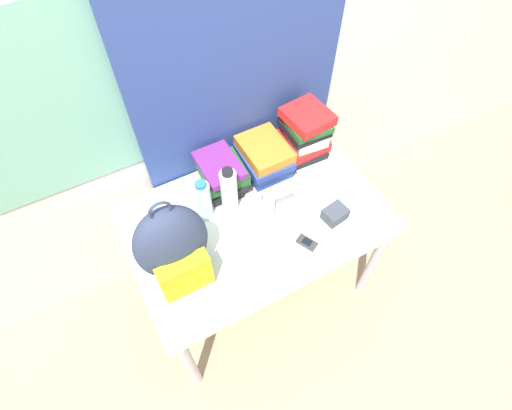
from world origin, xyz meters
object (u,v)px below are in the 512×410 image
(sports_bottle, at_px, (229,191))
(camera_pouch, at_px, (335,214))
(cell_phone, at_px, (307,243))
(water_bottle, at_px, (203,200))
(backpack, at_px, (173,246))
(sunscreen_bottle, at_px, (269,207))
(sunglasses_case, at_px, (278,196))
(book_stack_center, at_px, (264,158))
(book_stack_right, at_px, (303,135))
(book_stack_left, at_px, (222,174))

(sports_bottle, bearing_deg, camera_pouch, -35.28)
(sports_bottle, bearing_deg, cell_phone, -57.82)
(water_bottle, relative_size, sports_bottle, 0.85)
(backpack, bearing_deg, sunscreen_bottle, 7.51)
(sunscreen_bottle, xyz_separation_m, camera_pouch, (0.26, -0.16, -0.04))
(sunglasses_case, relative_size, camera_pouch, 1.32)
(book_stack_center, height_order, cell_phone, book_stack_center)
(sunscreen_bottle, height_order, camera_pouch, sunscreen_bottle)
(backpack, bearing_deg, cell_phone, -15.71)
(book_stack_right, distance_m, sunscreen_bottle, 0.44)
(book_stack_center, relative_size, camera_pouch, 2.37)
(book_stack_left, xyz_separation_m, sunscreen_bottle, (0.11, -0.26, -0.02))
(book_stack_right, xyz_separation_m, water_bottle, (-0.60, -0.11, -0.02))
(backpack, distance_m, camera_pouch, 0.76)
(book_stack_right, xyz_separation_m, sports_bottle, (-0.48, -0.14, -0.00))
(book_stack_center, height_order, water_bottle, water_bottle)
(book_stack_right, height_order, camera_pouch, book_stack_right)
(book_stack_left, relative_size, book_stack_right, 0.91)
(sports_bottle, distance_m, cell_phone, 0.42)
(sports_bottle, height_order, camera_pouch, sports_bottle)
(backpack, distance_m, sunscreen_bottle, 0.49)
(cell_phone, bearing_deg, water_bottle, 132.39)
(book_stack_left, bearing_deg, sports_bottle, -101.16)
(book_stack_right, bearing_deg, sunscreen_bottle, -142.80)
(book_stack_center, relative_size, sunglasses_case, 1.80)
(book_stack_center, bearing_deg, sports_bottle, -152.50)
(backpack, xyz_separation_m, sports_bottle, (0.33, 0.19, -0.07))
(sports_bottle, relative_size, cell_phone, 2.68)
(sunglasses_case, bearing_deg, sports_bottle, 165.97)
(water_bottle, height_order, sunglasses_case, water_bottle)
(sunscreen_bottle, height_order, cell_phone, sunscreen_bottle)
(water_bottle, xyz_separation_m, camera_pouch, (0.52, -0.31, -0.08))
(sports_bottle, height_order, sunscreen_bottle, sports_bottle)
(cell_phone, distance_m, camera_pouch, 0.20)
(water_bottle, bearing_deg, backpack, -135.54)
(water_bottle, bearing_deg, sunscreen_bottle, -29.94)
(cell_phone, height_order, sunglasses_case, sunglasses_case)
(book_stack_left, distance_m, cell_phone, 0.52)
(book_stack_right, height_order, sports_bottle, book_stack_right)
(sports_bottle, relative_size, camera_pouch, 2.36)
(backpack, distance_m, sunglasses_case, 0.60)
(book_stack_right, xyz_separation_m, sunscreen_bottle, (-0.34, -0.26, -0.07))
(book_stack_left, height_order, book_stack_right, book_stack_right)
(cell_phone, bearing_deg, sunscreen_bottle, 109.16)
(book_stack_right, bearing_deg, sunglasses_case, -142.64)
(water_bottle, bearing_deg, cell_phone, -47.61)
(book_stack_center, distance_m, cell_phone, 0.48)
(book_stack_left, bearing_deg, sunglasses_case, -44.24)
(sunscreen_bottle, bearing_deg, cell_phone, -70.84)
(cell_phone, bearing_deg, sports_bottle, 122.18)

